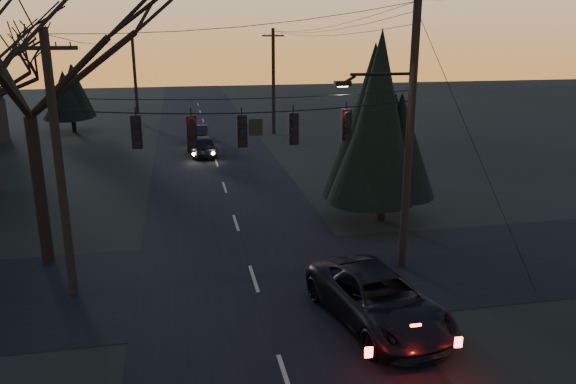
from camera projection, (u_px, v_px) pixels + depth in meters
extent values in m
cube|color=black|center=(228.00, 198.00, 29.10)|extent=(8.00, 120.00, 0.02)
cube|color=black|center=(254.00, 279.00, 19.68)|extent=(60.00, 7.00, 0.02)
cylinder|color=black|center=(243.00, 105.00, 17.93)|extent=(11.50, 0.04, 0.04)
cylinder|color=black|center=(40.00, 192.00, 20.33)|extent=(0.44, 0.44, 5.50)
cylinder|color=black|center=(381.00, 203.00, 25.54)|extent=(0.36, 0.36, 1.60)
cone|color=black|center=(385.00, 126.00, 24.54)|extent=(4.05, 4.05, 6.34)
cylinder|color=black|center=(74.00, 123.00, 47.47)|extent=(0.36, 0.36, 1.60)
cone|color=black|center=(71.00, 93.00, 46.76)|extent=(4.06, 4.06, 4.22)
imported|color=black|center=(378.00, 300.00, 16.52)|extent=(3.55, 5.91, 1.54)
imported|color=black|center=(202.00, 145.00, 38.67)|extent=(2.14, 4.37, 1.43)
imported|color=black|center=(199.00, 133.00, 43.60)|extent=(1.63, 3.98, 1.28)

